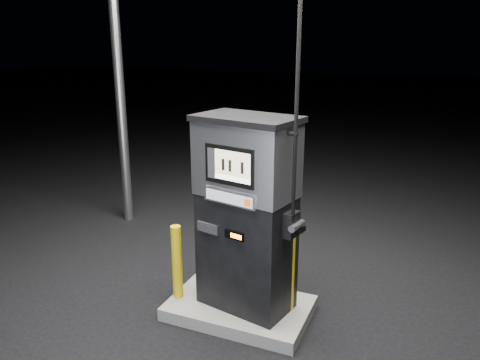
% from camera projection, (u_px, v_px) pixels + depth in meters
% --- Properties ---
extents(ground, '(80.00, 80.00, 0.00)m').
position_uv_depth(ground, '(240.00, 314.00, 5.46)').
color(ground, black).
rests_on(ground, ground).
extents(pump_island, '(1.60, 1.00, 0.15)m').
position_uv_depth(pump_island, '(240.00, 308.00, 5.44)').
color(pump_island, slate).
rests_on(pump_island, ground).
extents(fuel_dispenser, '(1.25, 0.85, 4.51)m').
position_uv_depth(fuel_dispenser, '(247.00, 213.00, 5.07)').
color(fuel_dispenser, black).
rests_on(fuel_dispenser, pump_island).
extents(bollard_left, '(0.16, 0.16, 0.89)m').
position_uv_depth(bollard_left, '(177.00, 262.00, 5.42)').
color(bollard_left, gold).
rests_on(bollard_left, pump_island).
extents(bollard_right, '(0.17, 0.17, 0.98)m').
position_uv_depth(bollard_right, '(289.00, 269.00, 5.16)').
color(bollard_right, gold).
rests_on(bollard_right, pump_island).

